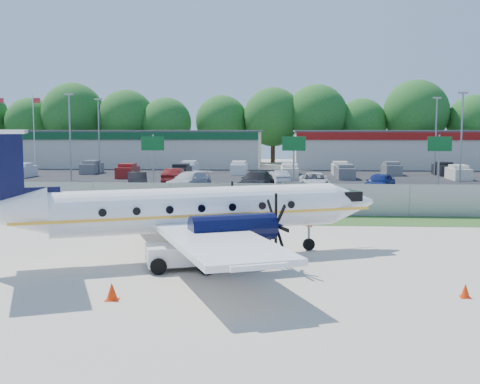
{
  "coord_description": "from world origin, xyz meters",
  "views": [
    {
      "loc": [
        2.03,
        -23.62,
        5.42
      ],
      "look_at": [
        0.0,
        6.0,
        2.3
      ],
      "focal_mm": 45.0,
      "sensor_mm": 36.0,
      "label": 1
    }
  ],
  "objects": [
    {
      "name": "ground",
      "position": [
        0.0,
        0.0,
        0.0
      ],
      "size": [
        170.0,
        170.0,
        0.0
      ],
      "primitive_type": "plane",
      "color": "beige",
      "rests_on": "ground"
    },
    {
      "name": "grass_verge",
      "position": [
        0.0,
        12.0,
        0.01
      ],
      "size": [
        170.0,
        4.0,
        0.02
      ],
      "primitive_type": "cube",
      "color": "#2D561E",
      "rests_on": "ground"
    },
    {
      "name": "access_road",
      "position": [
        0.0,
        19.0,
        0.01
      ],
      "size": [
        170.0,
        8.0,
        0.02
      ],
      "primitive_type": "cube",
      "color": "black",
      "rests_on": "ground"
    },
    {
      "name": "parking_lot",
      "position": [
        0.0,
        40.0,
        0.01
      ],
      "size": [
        170.0,
        32.0,
        0.02
      ],
      "primitive_type": "cube",
      "color": "black",
      "rests_on": "ground"
    },
    {
      "name": "perimeter_fence",
      "position": [
        0.0,
        14.0,
        1.0
      ],
      "size": [
        120.0,
        0.06,
        1.99
      ],
      "color": "gray",
      "rests_on": "ground"
    },
    {
      "name": "building_west",
      "position": [
        -24.0,
        61.98,
        2.63
      ],
      "size": [
        46.4,
        12.4,
        5.24
      ],
      "color": "beige",
      "rests_on": "ground"
    },
    {
      "name": "building_east",
      "position": [
        26.0,
        61.98,
        2.63
      ],
      "size": [
        44.4,
        12.4,
        5.24
      ],
      "color": "beige",
      "rests_on": "ground"
    },
    {
      "name": "sign_left",
      "position": [
        -8.0,
        22.91,
        3.61
      ],
      "size": [
        1.8,
        0.26,
        5.0
      ],
      "color": "gray",
      "rests_on": "ground"
    },
    {
      "name": "sign_mid",
      "position": [
        3.0,
        22.91,
        3.61
      ],
      "size": [
        1.8,
        0.26,
        5.0
      ],
      "color": "gray",
      "rests_on": "ground"
    },
    {
      "name": "sign_right",
      "position": [
        14.0,
        22.91,
        3.61
      ],
      "size": [
        1.8,
        0.26,
        5.0
      ],
      "color": "gray",
      "rests_on": "ground"
    },
    {
      "name": "flagpole_east",
      "position": [
        -30.92,
        55.0,
        5.64
      ],
      "size": [
        1.06,
        0.12,
        10.0
      ],
      "color": "white",
      "rests_on": "ground"
    },
    {
      "name": "light_pole_nw",
      "position": [
        -20.0,
        38.0,
        5.23
      ],
      "size": [
        0.9,
        0.35,
        9.09
      ],
      "color": "gray",
      "rests_on": "ground"
    },
    {
      "name": "light_pole_ne",
      "position": [
        20.0,
        38.0,
        5.23
      ],
      "size": [
        0.9,
        0.35,
        9.09
      ],
      "color": "gray",
      "rests_on": "ground"
    },
    {
      "name": "light_pole_sw",
      "position": [
        -20.0,
        48.0,
        5.23
      ],
      "size": [
        0.9,
        0.35,
        9.09
      ],
      "color": "gray",
      "rests_on": "ground"
    },
    {
      "name": "light_pole_se",
      "position": [
        20.0,
        48.0,
        5.23
      ],
      "size": [
        0.9,
        0.35,
        9.09
      ],
      "color": "gray",
      "rests_on": "ground"
    },
    {
      "name": "tree_line",
      "position": [
        0.0,
        74.0,
        0.0
      ],
      "size": [
        112.0,
        6.0,
        14.0
      ],
      "primitive_type": null,
      "color": "#1B591A",
      "rests_on": "ground"
    },
    {
      "name": "aircraft",
      "position": [
        -1.72,
        0.99,
        2.08
      ],
      "size": [
        17.44,
        16.95,
        5.39
      ],
      "color": "white",
      "rests_on": "ground"
    },
    {
      "name": "pushback_tug",
      "position": [
        -1.75,
        -0.79,
        0.68
      ],
      "size": [
        2.96,
        2.53,
        1.41
      ],
      "color": "white",
      "rests_on": "ground"
    },
    {
      "name": "baggage_cart_far",
      "position": [
        -0.29,
        0.19,
        0.56
      ],
      "size": [
        2.37,
        1.53,
        1.19
      ],
      "color": "gray",
      "rests_on": "ground"
    },
    {
      "name": "cone_nose",
      "position": [
        7.99,
        -4.23,
        0.22
      ],
      "size": [
        0.33,
        0.33,
        0.47
      ],
      "color": "#F22F07",
      "rests_on": "ground"
    },
    {
      "name": "cone_port_wing",
      "position": [
        -3.31,
        -5.3,
        0.27
      ],
      "size": [
        0.4,
        0.4,
        0.57
      ],
      "color": "#F22F07",
      "rests_on": "ground"
    },
    {
      "name": "cone_starboard_wing",
      "position": [
        3.62,
        9.67,
        0.22
      ],
      "size": [
        0.33,
        0.33,
        0.47
      ],
      "color": "#F22F07",
      "rests_on": "ground"
    },
    {
      "name": "road_car_west",
      "position": [
        -16.58,
        17.06,
        0.0
      ],
      "size": [
        5.03,
        3.44,
        1.59
      ],
      "primitive_type": "imported",
      "rotation": [
        0.0,
        0.0,
        1.94
      ],
      "color": "silver",
      "rests_on": "ground"
    },
    {
      "name": "road_car_mid",
      "position": [
        2.5,
        21.09,
        0.0
      ],
      "size": [
        4.92,
        2.31,
        1.63
      ],
      "primitive_type": "imported",
      "rotation": [
        0.0,
        0.0,
        -1.65
      ],
      "color": "#595B5E",
      "rests_on": "ground"
    },
    {
      "name": "parked_car_a",
      "position": [
        -10.78,
        29.06,
        0.0
      ],
      "size": [
        2.81,
        5.02,
        1.57
      ],
      "primitive_type": "imported",
      "rotation": [
        0.0,
        0.0,
        0.26
      ],
      "color": "black",
      "rests_on": "ground"
    },
    {
      "name": "parked_car_b",
      "position": [
        -6.21,
        29.43,
        0.0
      ],
      "size": [
        4.17,
        5.99,
        1.61
      ],
      "primitive_type": "imported",
      "rotation": [
        0.0,
        0.0,
        -0.38
      ],
      "color": "silver",
      "rests_on": "ground"
    },
    {
      "name": "parked_car_c",
      "position": [
        -0.13,
        28.79,
        0.0
      ],
      "size": [
        3.48,
        6.28,
        1.72
      ],
      "primitive_type": "imported",
      "rotation": [
        0.0,
        0.0,
        -0.19
      ],
      "color": "black",
      "rests_on": "ground"
    },
    {
      "name": "parked_car_d",
      "position": [
        4.94,
        28.84,
        0.0
      ],
      "size": [
        2.84,
        5.91,
        1.62
      ],
      "primitive_type": "imported",
      "rotation": [
        0.0,
        0.0,
        -0.03
      ],
      "color": "silver",
      "rests_on": "ground"
    },
    {
      "name": "parked_car_e",
      "position": [
        10.46,
        28.44,
        0.0
      ],
      "size": [
        3.75,
        5.25,
        1.66
      ],
      "primitive_type": "imported",
      "rotation": [
        0.0,
        0.0,
        -0.41
      ],
      "color": "navy",
      "rests_on": "ground"
    },
    {
      "name": "parked_car_f",
      "position": [
        -8.44,
        34.89,
        0.0
      ],
      "size": [
        1.9,
        4.83,
        1.57
      ],
      "primitive_type": "imported",
      "rotation": [
        0.0,
        0.0,
        3.09
      ],
      "color": "maroon",
      "rests_on": "ground"
    },
    {
      "name": "parked_car_g",
      "position": [
        1.75,
        35.39,
        0.0
      ],
      "size": [
        2.48,
        4.36,
        1.36
      ],
      "primitive_type": "imported",
      "rotation": [
        0.0,
        0.0,
        3.41
      ],
      "color": "silver",
      "rests_on": "ground"
    },
    {
      "name": "far_parking_rows",
      "position": [
        0.0,
        45.0,
        0.0
      ],
      "size": [
        56.0,
        10.0,
        1.6
      ],
      "primitive_type": null,
      "color": "gray",
      "rests_on": "ground"
    }
  ]
}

